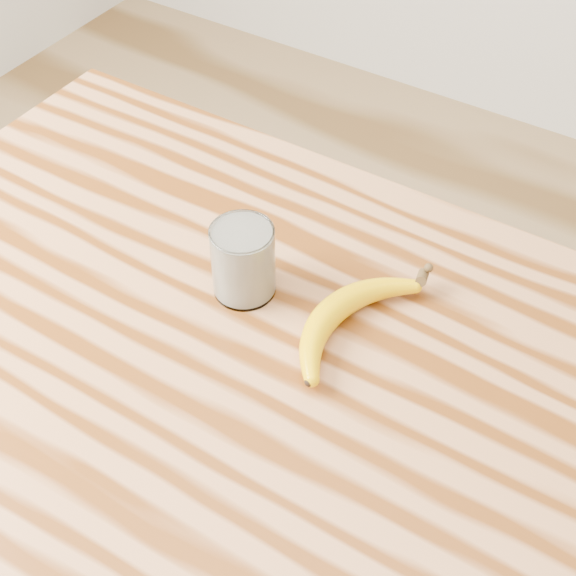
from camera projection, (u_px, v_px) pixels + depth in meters
The scene contains 4 objects.
room at pixel (213, 14), 0.69m from camera, with size 4.04×4.04×2.70m.
table at pixel (242, 406), 1.11m from camera, with size 1.20×0.80×0.90m.
smoothie_glass at pixel (243, 261), 1.04m from camera, with size 0.08×0.08×0.11m.
banana at pixel (333, 309), 1.03m from camera, with size 0.11×0.31×0.04m, color #ECB000, non-canonical shape.
Camera 1 is at (0.40, -0.51, 1.69)m, focal length 50.00 mm.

